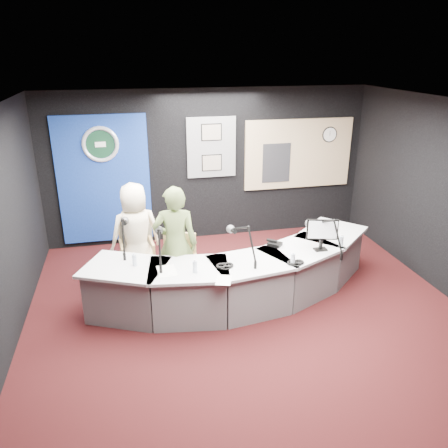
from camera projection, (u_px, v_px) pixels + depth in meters
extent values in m
plane|color=black|center=(251.00, 319.00, 6.12)|extent=(6.00, 6.00, 0.00)
cube|color=silver|center=(257.00, 109.00, 5.09)|extent=(6.00, 6.00, 0.02)
cube|color=black|center=(209.00, 166.00, 8.33)|extent=(6.00, 0.02, 2.80)
cube|color=black|center=(383.00, 389.00, 2.88)|extent=(6.00, 0.02, 2.80)
cube|color=navy|center=(104.00, 180.00, 7.97)|extent=(1.60, 0.05, 2.30)
torus|color=silver|center=(100.00, 144.00, 7.70)|extent=(0.63, 0.07, 0.63)
cylinder|color=black|center=(100.00, 144.00, 7.70)|extent=(0.48, 0.01, 0.48)
cube|color=slate|center=(211.00, 147.00, 8.19)|extent=(0.90, 0.04, 1.10)
cube|color=#7C6C5A|center=(212.00, 132.00, 8.06)|extent=(0.34, 0.02, 0.27)
cube|color=#7C6C5A|center=(212.00, 163.00, 8.26)|extent=(0.34, 0.02, 0.27)
cube|color=tan|center=(298.00, 154.00, 8.60)|extent=(2.12, 0.06, 1.32)
cube|color=#FFECA1|center=(299.00, 154.00, 8.59)|extent=(2.00, 0.02, 1.20)
cube|color=black|center=(276.00, 163.00, 8.54)|extent=(0.55, 0.02, 0.75)
cylinder|color=white|center=(330.00, 135.00, 8.57)|extent=(0.28, 0.01, 0.28)
cube|color=slate|center=(136.00, 238.00, 7.16)|extent=(0.51, 0.15, 0.70)
imported|color=#F4E4C3|center=(136.00, 233.00, 6.87)|extent=(0.87, 0.66, 1.59)
imported|color=#576A37|center=(176.00, 245.00, 6.31)|extent=(0.68, 0.50, 1.72)
cube|color=black|center=(322.00, 229.00, 6.29)|extent=(0.47, 0.15, 0.32)
cube|color=black|center=(275.00, 244.00, 6.55)|extent=(0.24, 0.24, 0.05)
torus|color=black|center=(296.00, 262.00, 6.00)|extent=(0.20, 0.20, 0.03)
torus|color=black|center=(225.00, 266.00, 5.91)|extent=(0.22, 0.22, 0.04)
cube|color=white|center=(167.00, 271.00, 5.80)|extent=(0.25, 0.35, 0.00)
cube|color=white|center=(224.00, 280.00, 5.57)|extent=(0.26, 0.31, 0.00)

